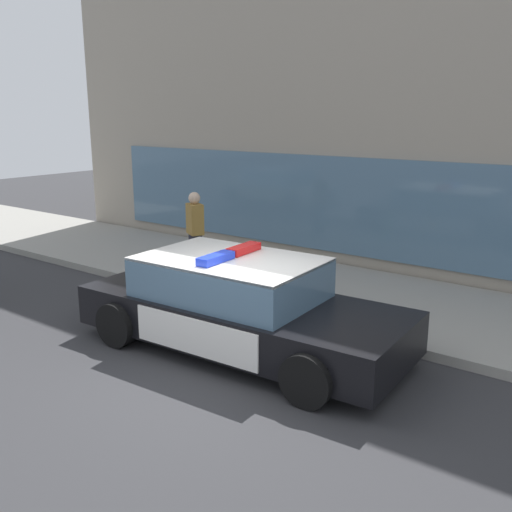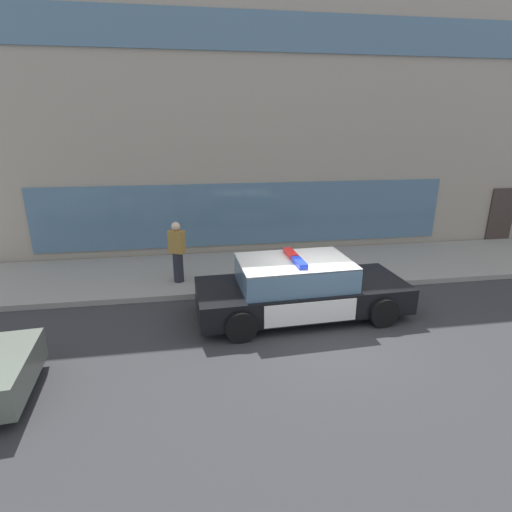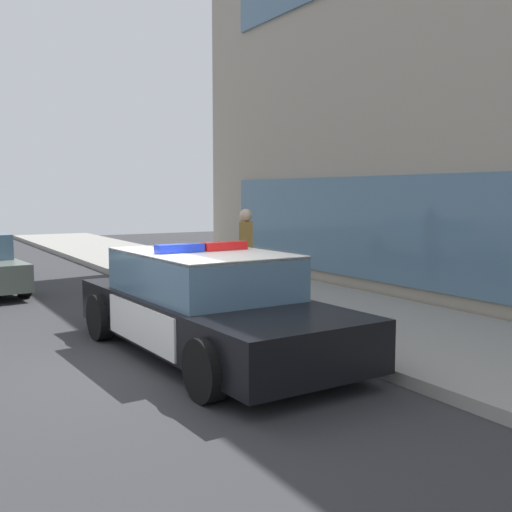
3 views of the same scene
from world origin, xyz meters
The scene contains 5 objects.
ground centered at (0.00, 0.00, 0.00)m, with size 48.00×48.00×0.00m, color #303033.
sidewalk centered at (0.00, 3.67, 0.07)m, with size 48.00×3.47×0.15m, color gray.
police_cruiser centered at (-0.45, 0.68, 0.68)m, with size 4.99×2.29×1.49m.
fire_hydrant centered at (-1.53, 2.37, 0.50)m, with size 0.34×0.39×0.73m.
pedestrian_on_sidewalk centered at (-3.32, 2.90, 1.01)m, with size 0.48×0.42×1.71m.
Camera 1 is at (4.46, -5.51, 3.43)m, focal length 39.97 mm.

